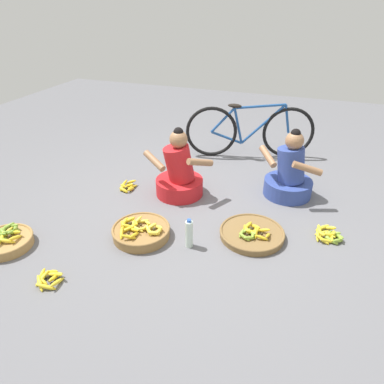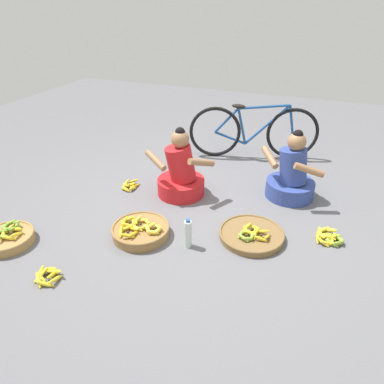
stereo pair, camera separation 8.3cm
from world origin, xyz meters
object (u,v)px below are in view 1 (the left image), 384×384
at_px(loose_bananas_mid_left, 127,187).
at_px(loose_bananas_front_left, 329,235).
at_px(water_bottle, 189,234).
at_px(banana_basket_back_left, 252,233).
at_px(vendor_woman_front, 179,174).
at_px(bicycle_leaning, 250,131).
at_px(loose_bananas_back_center, 49,279).
at_px(banana_basket_front_center, 6,241).
at_px(vendor_woman_behind, 289,175).
at_px(banana_basket_back_right, 141,231).

bearing_deg(loose_bananas_mid_left, loose_bananas_front_left, -5.33).
xyz_separation_m(loose_bananas_mid_left, water_bottle, (1.02, -0.75, 0.11)).
distance_m(banana_basket_back_left, loose_bananas_mid_left, 1.58).
xyz_separation_m(vendor_woman_front, bicycle_leaning, (0.50, 1.29, 0.11)).
bearing_deg(loose_bananas_mid_left, loose_bananas_back_center, -84.63).
relative_size(loose_bananas_front_left, loose_bananas_mid_left, 1.23).
height_order(vendor_woman_front, bicycle_leaning, vendor_woman_front).
bearing_deg(water_bottle, loose_bananas_front_left, 25.09).
relative_size(banana_basket_back_left, loose_bananas_back_center, 2.67).
distance_m(vendor_woman_front, banana_basket_front_center, 1.78).
bearing_deg(vendor_woman_front, bicycle_leaning, 68.57).
height_order(vendor_woman_behind, banana_basket_back_left, vendor_woman_behind).
bearing_deg(banana_basket_back_left, banana_basket_front_center, -156.95).
bearing_deg(vendor_woman_front, loose_bananas_front_left, -10.58).
relative_size(bicycle_leaning, loose_bananas_back_center, 7.30).
bearing_deg(banana_basket_back_left, vendor_woman_behind, 76.77).
height_order(bicycle_leaning, loose_bananas_mid_left, bicycle_leaning).
distance_m(banana_basket_back_left, water_bottle, 0.60).
bearing_deg(bicycle_leaning, loose_bananas_mid_left, -128.84).
bearing_deg(loose_bananas_front_left, banana_basket_back_right, -160.99).
relative_size(vendor_woman_behind, bicycle_leaning, 0.47).
bearing_deg(banana_basket_back_left, water_bottle, -147.29).
height_order(banana_basket_back_right, loose_bananas_mid_left, banana_basket_back_right).
distance_m(banana_basket_back_right, banana_basket_front_center, 1.18).
height_order(vendor_woman_front, loose_bananas_mid_left, vendor_woman_front).
xyz_separation_m(vendor_woman_behind, loose_bananas_front_left, (0.45, -0.68, -0.21)).
bearing_deg(banana_basket_back_right, banana_basket_back_left, 19.24).
bearing_deg(loose_bananas_front_left, vendor_woman_behind, 123.82).
xyz_separation_m(vendor_woman_behind, water_bottle, (-0.71, -1.22, -0.11)).
xyz_separation_m(banana_basket_back_right, water_bottle, (0.47, 0.02, 0.07)).
bearing_deg(banana_basket_front_center, banana_basket_back_left, 23.05).
bearing_deg(vendor_woman_behind, loose_bananas_front_left, -56.18).
bearing_deg(loose_bananas_back_center, loose_bananas_mid_left, 95.37).
relative_size(vendor_woman_front, water_bottle, 2.73).
distance_m(vendor_woman_behind, banana_basket_front_center, 2.85).
relative_size(banana_basket_back_left, banana_basket_front_center, 1.28).
height_order(bicycle_leaning, banana_basket_back_left, bicycle_leaning).
height_order(banana_basket_back_right, loose_bananas_front_left, banana_basket_back_right).
bearing_deg(loose_bananas_mid_left, banana_basket_back_right, -53.86).
distance_m(banana_basket_front_center, loose_bananas_mid_left, 1.38).
xyz_separation_m(vendor_woman_behind, banana_basket_back_right, (-1.18, -1.24, -0.18)).
distance_m(banana_basket_back_left, loose_bananas_front_left, 0.70).
distance_m(vendor_woman_front, loose_bananas_mid_left, 0.65).
xyz_separation_m(vendor_woman_front, water_bottle, (0.42, -0.84, -0.11)).
distance_m(vendor_woman_front, water_bottle, 0.95).
xyz_separation_m(banana_basket_back_left, water_bottle, (-0.50, -0.32, 0.09)).
relative_size(loose_bananas_front_left, water_bottle, 1.03).
relative_size(bicycle_leaning, banana_basket_back_right, 3.06).
relative_size(banana_basket_back_right, banana_basket_front_center, 1.15).
relative_size(banana_basket_front_center, water_bottle, 1.64).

